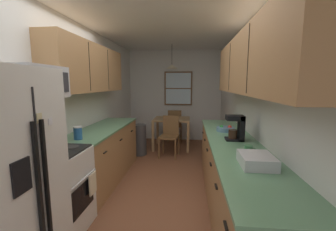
# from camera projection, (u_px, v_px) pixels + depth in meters

# --- Properties ---
(ground_plane) EXTENTS (12.00, 12.00, 0.00)m
(ground_plane) POSITION_uv_depth(u_px,v_px,m) (164.00, 176.00, 3.85)
(ground_plane) COLOR brown
(wall_left) EXTENTS (0.10, 9.00, 2.55)m
(wall_left) POSITION_uv_depth(u_px,v_px,m) (87.00, 103.00, 3.81)
(wall_left) COLOR silver
(wall_left) RESTS_ON ground
(wall_right) EXTENTS (0.10, 9.00, 2.55)m
(wall_right) POSITION_uv_depth(u_px,v_px,m) (246.00, 105.00, 3.53)
(wall_right) COLOR silver
(wall_right) RESTS_ON ground
(wall_back) EXTENTS (4.40, 0.10, 2.55)m
(wall_back) POSITION_uv_depth(u_px,v_px,m) (175.00, 96.00, 6.28)
(wall_back) COLOR silver
(wall_back) RESTS_ON ground
(ceiling_slab) EXTENTS (4.40, 9.00, 0.08)m
(ceiling_slab) POSITION_uv_depth(u_px,v_px,m) (164.00, 22.00, 3.48)
(ceiling_slab) COLOR white
(stove_range) EXTENTS (0.66, 0.64, 1.10)m
(stove_range) POSITION_uv_depth(u_px,v_px,m) (55.00, 191.00, 2.35)
(stove_range) COLOR white
(stove_range) RESTS_ON ground
(microwave_over_range) EXTENTS (0.39, 0.61, 0.33)m
(microwave_over_range) POSITION_uv_depth(u_px,v_px,m) (35.00, 82.00, 2.19)
(microwave_over_range) COLOR silver
(counter_left) EXTENTS (0.64, 2.05, 0.90)m
(counter_left) POSITION_uv_depth(u_px,v_px,m) (104.00, 154.00, 3.67)
(counter_left) COLOR #A87A4C
(counter_left) RESTS_ON ground
(upper_cabinets_left) EXTENTS (0.33, 2.13, 0.73)m
(upper_cabinets_left) POSITION_uv_depth(u_px,v_px,m) (90.00, 68.00, 3.44)
(upper_cabinets_left) COLOR #A87A4C
(counter_right) EXTENTS (0.64, 3.33, 0.90)m
(counter_right) POSITION_uv_depth(u_px,v_px,m) (233.00, 176.00, 2.78)
(counter_right) COLOR #A87A4C
(counter_right) RESTS_ON ground
(upper_cabinets_right) EXTENTS (0.33, 3.01, 0.69)m
(upper_cabinets_right) POSITION_uv_depth(u_px,v_px,m) (251.00, 64.00, 2.52)
(upper_cabinets_right) COLOR #A87A4C
(dining_table) EXTENTS (0.89, 0.79, 0.76)m
(dining_table) POSITION_uv_depth(u_px,v_px,m) (172.00, 123.00, 5.46)
(dining_table) COLOR #A87F51
(dining_table) RESTS_ON ground
(dining_chair_near) EXTENTS (0.45, 0.45, 0.90)m
(dining_chair_near) POSITION_uv_depth(u_px,v_px,m) (170.00, 134.00, 4.89)
(dining_chair_near) COLOR brown
(dining_chair_near) RESTS_ON ground
(dining_chair_far) EXTENTS (0.42, 0.42, 0.90)m
(dining_chair_far) POSITION_uv_depth(u_px,v_px,m) (175.00, 124.00, 6.07)
(dining_chair_far) COLOR brown
(dining_chair_far) RESTS_ON ground
(pendant_light) EXTENTS (0.29, 0.29, 0.58)m
(pendant_light) POSITION_uv_depth(u_px,v_px,m) (172.00, 67.00, 5.26)
(pendant_light) COLOR black
(back_window) EXTENTS (0.78, 0.05, 0.95)m
(back_window) POSITION_uv_depth(u_px,v_px,m) (178.00, 88.00, 6.16)
(back_window) COLOR brown
(trash_bin) EXTENTS (0.31, 0.31, 0.70)m
(trash_bin) POSITION_uv_depth(u_px,v_px,m) (140.00, 140.00, 4.98)
(trash_bin) COLOR #3F3F42
(trash_bin) RESTS_ON ground
(storage_canister) EXTENTS (0.11, 0.11, 0.17)m
(storage_canister) POSITION_uv_depth(u_px,v_px,m) (78.00, 133.00, 2.82)
(storage_canister) COLOR #265999
(storage_canister) RESTS_ON counter_left
(dish_towel) EXTENTS (0.02, 0.16, 0.24)m
(dish_towel) POSITION_uv_depth(u_px,v_px,m) (93.00, 184.00, 2.46)
(dish_towel) COLOR beige
(coffee_maker) EXTENTS (0.22, 0.18, 0.32)m
(coffee_maker) POSITION_uv_depth(u_px,v_px,m) (237.00, 127.00, 2.77)
(coffee_maker) COLOR black
(coffee_maker) RESTS_ON counter_right
(mug_by_coffeemaker) EXTENTS (0.12, 0.08, 0.11)m
(mug_by_coffeemaker) POSITION_uv_depth(u_px,v_px,m) (249.00, 151.00, 2.19)
(mug_by_coffeemaker) COLOR #3F7F4C
(mug_by_coffeemaker) RESTS_ON counter_right
(fruit_bowl) EXTENTS (0.27, 0.27, 0.09)m
(fruit_bowl) POSITION_uv_depth(u_px,v_px,m) (225.00, 129.00, 3.33)
(fruit_bowl) COLOR #597F9E
(fruit_bowl) RESTS_ON counter_right
(dish_rack) EXTENTS (0.28, 0.34, 0.10)m
(dish_rack) POSITION_uv_depth(u_px,v_px,m) (257.00, 160.00, 1.92)
(dish_rack) COLOR silver
(dish_rack) RESTS_ON counter_right
(table_serving_bowl) EXTENTS (0.17, 0.17, 0.06)m
(table_serving_bowl) POSITION_uv_depth(u_px,v_px,m) (175.00, 118.00, 5.40)
(table_serving_bowl) COLOR #E0D14C
(table_serving_bowl) RESTS_ON dining_table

